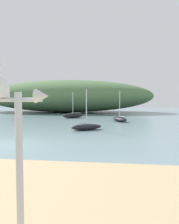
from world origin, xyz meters
The scene contains 6 objects.
ground_plane centered at (0.00, 0.00, 0.00)m, with size 120.00×120.00×0.00m, color gray.
distant_hill centered at (-4.46, 32.58, 3.40)m, with size 36.78×15.77×6.81m, color #517547.
mast_structure centered at (4.33, -8.41, 2.56)m, with size 1.15×0.47×2.92m.
sailboat_near_shore centered at (-0.01, 18.24, 0.38)m, with size 3.19×2.59×3.76m.
sailboat_mid_channel centered at (6.67, 14.13, 0.31)m, with size 2.31×3.37×3.74m.
sailboat_west_reach centered at (3.60, 6.62, 0.29)m, with size 2.98×2.30×3.59m.
Camera 1 is at (6.14, -11.63, 2.70)m, focal length 33.59 mm.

